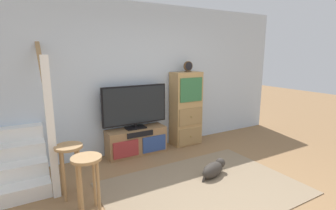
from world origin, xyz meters
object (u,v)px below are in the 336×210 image
(desk_clock, at_px, (188,67))
(dog, at_px, (214,169))
(media_console, at_px, (136,141))
(bar_stool_far, at_px, (70,159))
(side_cabinet, at_px, (186,109))
(television, at_px, (135,106))
(bar_stool_near, at_px, (87,171))

(desk_clock, xyz_separation_m, dog, (-0.45, -1.38, -1.44))
(media_console, relative_size, dog, 2.05)
(desk_clock, height_order, bar_stool_far, desk_clock)
(side_cabinet, bearing_deg, media_console, -179.46)
(television, distance_m, bar_stool_near, 1.84)
(television, distance_m, desk_clock, 1.29)
(television, bearing_deg, media_console, -90.00)
(bar_stool_far, bearing_deg, dog, -14.38)
(bar_stool_far, xyz_separation_m, dog, (1.93, -0.50, -0.40))
(desk_clock, xyz_separation_m, bar_stool_far, (-2.39, -0.88, -1.05))
(media_console, bearing_deg, bar_stool_far, -145.14)
(side_cabinet, xyz_separation_m, bar_stool_far, (-2.36, -0.90, -0.21))
(bar_stool_far, distance_m, dog, 2.04)
(television, relative_size, side_cabinet, 0.83)
(media_console, xyz_separation_m, desk_clock, (1.11, -0.00, 1.32))
(bar_stool_far, bearing_deg, media_console, 34.86)
(desk_clock, height_order, dog, desk_clock)
(side_cabinet, xyz_separation_m, bar_stool_near, (-2.25, -1.37, -0.21))
(television, height_order, side_cabinet, side_cabinet)
(desk_clock, distance_m, bar_stool_far, 2.75)
(media_console, xyz_separation_m, bar_stool_near, (-1.16, -1.36, 0.27))
(television, bearing_deg, desk_clock, -1.47)
(media_console, xyz_separation_m, television, (0.00, 0.02, 0.66))
(television, height_order, dog, television)
(television, height_order, desk_clock, desk_clock)
(television, relative_size, bar_stool_near, 1.75)
(bar_stool_near, bearing_deg, bar_stool_far, 103.51)
(desk_clock, relative_size, bar_stool_far, 0.30)
(media_console, distance_m, bar_stool_far, 1.58)
(side_cabinet, relative_size, dog, 2.76)
(bar_stool_near, distance_m, bar_stool_far, 0.48)
(bar_stool_near, bearing_deg, television, 49.83)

